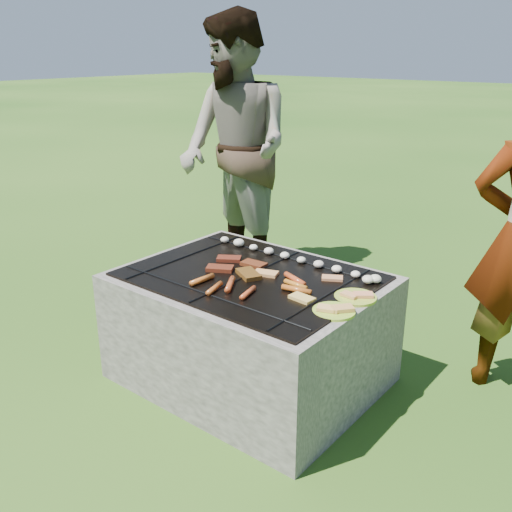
{
  "coord_description": "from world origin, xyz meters",
  "views": [
    {
      "loc": [
        1.73,
        -2.11,
        1.71
      ],
      "look_at": [
        0.0,
        0.05,
        0.7
      ],
      "focal_mm": 40.0,
      "sensor_mm": 36.0,
      "label": 1
    }
  ],
  "objects_px": {
    "plate_far": "(356,297)",
    "bystander": "(235,151)",
    "fire_pit": "(250,332)",
    "plate_near": "(334,310)"
  },
  "relations": [
    {
      "from": "fire_pit",
      "to": "bystander",
      "type": "height_order",
      "value": "bystander"
    },
    {
      "from": "plate_far",
      "to": "bystander",
      "type": "distance_m",
      "value": 1.94
    },
    {
      "from": "plate_near",
      "to": "bystander",
      "type": "distance_m",
      "value": 2.04
    },
    {
      "from": "plate_near",
      "to": "plate_far",
      "type": "bearing_deg",
      "value": 90.08
    },
    {
      "from": "plate_far",
      "to": "fire_pit",
      "type": "bearing_deg",
      "value": -169.92
    },
    {
      "from": "fire_pit",
      "to": "bystander",
      "type": "relative_size",
      "value": 0.66
    },
    {
      "from": "fire_pit",
      "to": "bystander",
      "type": "xyz_separation_m",
      "value": [
        -1.05,
        1.11,
        0.71
      ]
    },
    {
      "from": "plate_far",
      "to": "bystander",
      "type": "xyz_separation_m",
      "value": [
        -1.61,
        1.01,
        0.38
      ]
    },
    {
      "from": "fire_pit",
      "to": "plate_near",
      "type": "height_order",
      "value": "plate_near"
    },
    {
      "from": "plate_near",
      "to": "fire_pit",
      "type": "bearing_deg",
      "value": 170.54
    }
  ]
}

